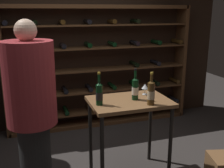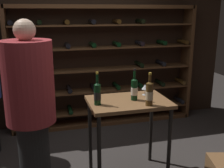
{
  "view_description": "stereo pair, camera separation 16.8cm",
  "coord_description": "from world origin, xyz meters",
  "px_view_note": "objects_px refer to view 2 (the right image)",
  "views": [
    {
      "loc": [
        -0.86,
        -2.84,
        1.94
      ],
      "look_at": [
        0.12,
        0.17,
        1.09
      ],
      "focal_mm": 43.97,
      "sensor_mm": 36.0,
      "label": 1
    },
    {
      "loc": [
        -0.69,
        -2.89,
        1.94
      ],
      "look_at": [
        0.12,
        0.17,
        1.09
      ],
      "focal_mm": 43.97,
      "sensor_mm": 36.0,
      "label": 2
    }
  ],
  "objects_px": {
    "wine_bottle_green_slim": "(97,93)",
    "tasting_table": "(128,112)",
    "person_guest_blue_shirt": "(30,102)",
    "wine_bottle_gold_foil": "(134,89)",
    "wine_glass_stemmed_right": "(145,87)",
    "wine_rack": "(104,67)",
    "wine_bottle_red_label": "(149,93)"
  },
  "relations": [
    {
      "from": "tasting_table",
      "to": "wine_glass_stemmed_right",
      "type": "distance_m",
      "value": 0.37
    },
    {
      "from": "tasting_table",
      "to": "wine_bottle_red_label",
      "type": "xyz_separation_m",
      "value": [
        0.16,
        -0.22,
        0.27
      ]
    },
    {
      "from": "wine_bottle_gold_foil",
      "to": "wine_bottle_red_label",
      "type": "relative_size",
      "value": 1.0
    },
    {
      "from": "wine_rack",
      "to": "wine_bottle_green_slim",
      "type": "bearing_deg",
      "value": -105.56
    },
    {
      "from": "tasting_table",
      "to": "wine_bottle_red_label",
      "type": "relative_size",
      "value": 2.7
    },
    {
      "from": "wine_bottle_green_slim",
      "to": "wine_bottle_gold_foil",
      "type": "distance_m",
      "value": 0.44
    },
    {
      "from": "wine_bottle_red_label",
      "to": "wine_glass_stemmed_right",
      "type": "bearing_deg",
      "value": 75.25
    },
    {
      "from": "person_guest_blue_shirt",
      "to": "wine_bottle_gold_foil",
      "type": "distance_m",
      "value": 1.14
    },
    {
      "from": "wine_rack",
      "to": "person_guest_blue_shirt",
      "type": "relative_size",
      "value": 1.68
    },
    {
      "from": "wine_bottle_gold_foil",
      "to": "wine_bottle_red_label",
      "type": "distance_m",
      "value": 0.23
    },
    {
      "from": "wine_bottle_green_slim",
      "to": "wine_glass_stemmed_right",
      "type": "distance_m",
      "value": 0.65
    },
    {
      "from": "wine_bottle_green_slim",
      "to": "wine_bottle_gold_foil",
      "type": "bearing_deg",
      "value": 6.72
    },
    {
      "from": "wine_bottle_gold_foil",
      "to": "wine_glass_stemmed_right",
      "type": "bearing_deg",
      "value": 37.15
    },
    {
      "from": "tasting_table",
      "to": "wine_bottle_red_label",
      "type": "height_order",
      "value": "wine_bottle_red_label"
    },
    {
      "from": "wine_glass_stemmed_right",
      "to": "person_guest_blue_shirt",
      "type": "bearing_deg",
      "value": -176.95
    },
    {
      "from": "wine_bottle_gold_foil",
      "to": "person_guest_blue_shirt",
      "type": "bearing_deg",
      "value": 176.39
    },
    {
      "from": "wine_rack",
      "to": "wine_bottle_red_label",
      "type": "height_order",
      "value": "wine_rack"
    },
    {
      "from": "wine_rack",
      "to": "person_guest_blue_shirt",
      "type": "bearing_deg",
      "value": -126.36
    },
    {
      "from": "tasting_table",
      "to": "wine_bottle_red_label",
      "type": "distance_m",
      "value": 0.38
    },
    {
      "from": "tasting_table",
      "to": "wine_glass_stemmed_right",
      "type": "bearing_deg",
      "value": 28.68
    },
    {
      "from": "wine_bottle_gold_foil",
      "to": "wine_glass_stemmed_right",
      "type": "relative_size",
      "value": 2.74
    },
    {
      "from": "person_guest_blue_shirt",
      "to": "wine_bottle_gold_foil",
      "type": "bearing_deg",
      "value": 0.96
    },
    {
      "from": "wine_bottle_green_slim",
      "to": "wine_rack",
      "type": "bearing_deg",
      "value": 74.44
    },
    {
      "from": "wine_bottle_gold_foil",
      "to": "wine_bottle_red_label",
      "type": "xyz_separation_m",
      "value": [
        0.09,
        -0.21,
        0.0
      ]
    },
    {
      "from": "person_guest_blue_shirt",
      "to": "wine_bottle_red_label",
      "type": "bearing_deg",
      "value": -8.53
    },
    {
      "from": "wine_rack",
      "to": "wine_glass_stemmed_right",
      "type": "bearing_deg",
      "value": -84.67
    },
    {
      "from": "tasting_table",
      "to": "wine_bottle_green_slim",
      "type": "xyz_separation_m",
      "value": [
        -0.37,
        -0.06,
        0.26
      ]
    },
    {
      "from": "wine_bottle_green_slim",
      "to": "tasting_table",
      "type": "bearing_deg",
      "value": 8.47
    },
    {
      "from": "wine_bottle_gold_foil",
      "to": "wine_bottle_red_label",
      "type": "bearing_deg",
      "value": -66.39
    },
    {
      "from": "person_guest_blue_shirt",
      "to": "wine_bottle_red_label",
      "type": "xyz_separation_m",
      "value": [
        1.22,
        -0.28,
        0.08
      ]
    },
    {
      "from": "wine_bottle_gold_foil",
      "to": "wine_glass_stemmed_right",
      "type": "xyz_separation_m",
      "value": [
        0.19,
        0.14,
        -0.03
      ]
    },
    {
      "from": "wine_rack",
      "to": "tasting_table",
      "type": "bearing_deg",
      "value": -93.75
    }
  ]
}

